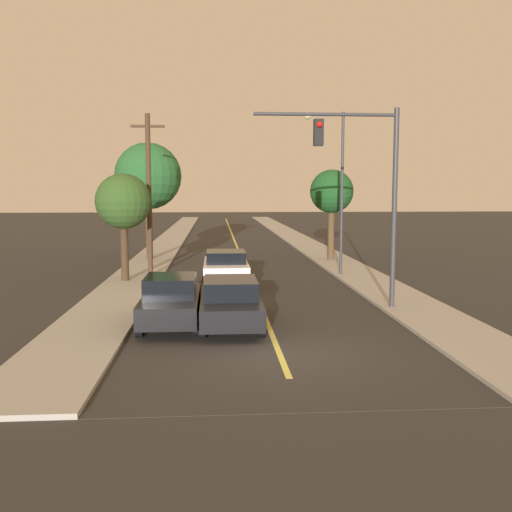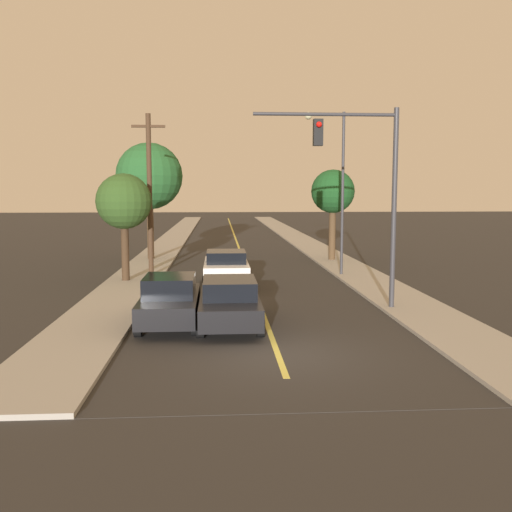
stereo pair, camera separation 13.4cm
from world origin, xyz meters
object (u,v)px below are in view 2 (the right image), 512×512
(traffic_signal_mast, at_px, (364,174))
(utility_pole_left, at_px, (150,192))
(car_near_lane_front, at_px, (230,301))
(streetlamp_right, at_px, (334,172))
(car_near_lane_second, at_px, (226,268))
(tree_left_near, at_px, (149,177))
(tree_right_near, at_px, (333,193))
(car_outer_lane_front, at_px, (170,300))
(tree_left_far, at_px, (124,202))

(traffic_signal_mast, height_order, utility_pole_left, utility_pole_left)
(car_near_lane_front, height_order, streetlamp_right, streetlamp_right)
(car_near_lane_second, bearing_deg, tree_left_near, 114.51)
(car_near_lane_front, bearing_deg, streetlamp_right, 62.23)
(car_near_lane_second, distance_m, traffic_signal_mast, 8.23)
(car_near_lane_front, relative_size, tree_right_near, 0.90)
(car_near_lane_front, relative_size, car_outer_lane_front, 1.09)
(tree_left_near, bearing_deg, tree_left_far, -91.22)
(utility_pole_left, height_order, tree_left_far, utility_pole_left)
(tree_left_near, xyz_separation_m, tree_left_far, (-0.18, -8.40, -1.37))
(car_near_lane_front, distance_m, car_outer_lane_front, 1.87)
(tree_left_near, height_order, tree_left_far, tree_left_near)
(traffic_signal_mast, distance_m, tree_left_near, 17.74)
(car_near_lane_second, relative_size, utility_pole_left, 0.57)
(utility_pole_left, bearing_deg, tree_left_far, -121.06)
(streetlamp_right, relative_size, utility_pole_left, 1.02)
(utility_pole_left, bearing_deg, tree_right_near, 29.32)
(car_outer_lane_front, xyz_separation_m, traffic_signal_mast, (6.59, 1.88, 3.99))
(tree_left_near, bearing_deg, traffic_signal_mast, -58.84)
(car_outer_lane_front, xyz_separation_m, tree_left_far, (-2.76, 8.66, 2.90))
(utility_pole_left, height_order, tree_right_near, utility_pole_left)
(tree_left_near, relative_size, tree_right_near, 1.30)
(car_near_lane_front, xyz_separation_m, tree_left_far, (-4.63, 8.79, 2.94))
(car_near_lane_front, relative_size, utility_pole_left, 0.62)
(utility_pole_left, distance_m, tree_left_near, 6.88)
(utility_pole_left, xyz_separation_m, tree_left_far, (-0.98, -1.63, -0.46))
(car_near_lane_second, distance_m, tree_left_near, 11.53)
(tree_right_near, bearing_deg, streetlamp_right, -100.93)
(car_near_lane_front, height_order, car_outer_lane_front, car_outer_lane_front)
(utility_pole_left, height_order, tree_left_near, utility_pole_left)
(car_outer_lane_front, relative_size, streetlamp_right, 0.56)
(car_near_lane_second, bearing_deg, tree_left_far, 163.73)
(streetlamp_right, bearing_deg, tree_left_near, 144.19)
(car_near_lane_front, distance_m, tree_left_far, 10.36)
(car_near_lane_front, height_order, tree_right_near, tree_right_near)
(car_outer_lane_front, xyz_separation_m, tree_left_near, (-2.59, 17.06, 4.27))
(car_near_lane_front, xyz_separation_m, traffic_signal_mast, (4.73, 2.01, 4.03))
(tree_left_near, bearing_deg, car_outer_lane_front, -81.38)
(streetlamp_right, xyz_separation_m, tree_left_near, (-9.78, 7.06, -0.05))
(car_near_lane_front, bearing_deg, traffic_signal_mast, 22.98)
(car_near_lane_second, relative_size, streetlamp_right, 0.56)
(car_near_lane_second, height_order, tree_left_far, tree_left_far)
(tree_right_near, bearing_deg, car_near_lane_front, -111.94)
(car_near_lane_front, distance_m, traffic_signal_mast, 6.53)
(streetlamp_right, bearing_deg, car_near_lane_second, -153.18)
(utility_pole_left, xyz_separation_m, tree_left_near, (-0.80, 6.78, 0.91))
(tree_left_near, distance_m, tree_right_near, 11.03)
(car_outer_lane_front, bearing_deg, traffic_signal_mast, 15.91)
(tree_left_far, bearing_deg, utility_pole_left, 58.94)
(utility_pole_left, bearing_deg, car_near_lane_second, -39.23)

